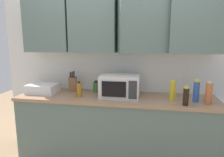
{
  "coord_description": "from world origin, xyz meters",
  "views": [
    {
      "loc": [
        0.4,
        -2.78,
        1.6
      ],
      "look_at": [
        -0.05,
        -0.25,
        1.12
      ],
      "focal_mm": 32.6,
      "sensor_mm": 36.0,
      "label": 1
    }
  ],
  "objects_px": {
    "bottle_yellow_mustard": "(173,91)",
    "bottle_spice_jar": "(209,93)",
    "knife_block": "(73,84)",
    "bottle_green_oil": "(96,87)",
    "dish_rack": "(43,88)",
    "bottle_blue_cleaner": "(196,91)",
    "microwave": "(120,86)",
    "bottle_soy_dark": "(186,96)",
    "bottle_amber_vinegar": "(79,90)"
  },
  "relations": [
    {
      "from": "bottle_green_oil",
      "to": "bottle_yellow_mustard",
      "type": "bearing_deg",
      "value": -11.81
    },
    {
      "from": "microwave",
      "to": "knife_block",
      "type": "height_order",
      "value": "knife_block"
    },
    {
      "from": "dish_rack",
      "to": "bottle_yellow_mustard",
      "type": "distance_m",
      "value": 1.7
    },
    {
      "from": "knife_block",
      "to": "bottle_amber_vinegar",
      "type": "height_order",
      "value": "knife_block"
    },
    {
      "from": "bottle_spice_jar",
      "to": "knife_block",
      "type": "bearing_deg",
      "value": 170.05
    },
    {
      "from": "bottle_amber_vinegar",
      "to": "bottle_soy_dark",
      "type": "height_order",
      "value": "bottle_soy_dark"
    },
    {
      "from": "microwave",
      "to": "bottle_soy_dark",
      "type": "distance_m",
      "value": 0.79
    },
    {
      "from": "microwave",
      "to": "bottle_blue_cleaner",
      "type": "relative_size",
      "value": 1.82
    },
    {
      "from": "dish_rack",
      "to": "bottle_blue_cleaner",
      "type": "distance_m",
      "value": 1.96
    },
    {
      "from": "microwave",
      "to": "bottle_green_oil",
      "type": "relative_size",
      "value": 3.02
    },
    {
      "from": "bottle_amber_vinegar",
      "to": "bottle_yellow_mustard",
      "type": "height_order",
      "value": "bottle_yellow_mustard"
    },
    {
      "from": "dish_rack",
      "to": "knife_block",
      "type": "relative_size",
      "value": 1.32
    },
    {
      "from": "bottle_soy_dark",
      "to": "bottle_yellow_mustard",
      "type": "bearing_deg",
      "value": 124.37
    },
    {
      "from": "dish_rack",
      "to": "bottle_green_oil",
      "type": "relative_size",
      "value": 2.39
    },
    {
      "from": "dish_rack",
      "to": "bottle_spice_jar",
      "type": "height_order",
      "value": "bottle_spice_jar"
    },
    {
      "from": "microwave",
      "to": "bottle_soy_dark",
      "type": "height_order",
      "value": "microwave"
    },
    {
      "from": "dish_rack",
      "to": "bottle_amber_vinegar",
      "type": "height_order",
      "value": "bottle_amber_vinegar"
    },
    {
      "from": "dish_rack",
      "to": "bottle_yellow_mustard",
      "type": "height_order",
      "value": "bottle_yellow_mustard"
    },
    {
      "from": "bottle_green_oil",
      "to": "knife_block",
      "type": "bearing_deg",
      "value": -178.3
    },
    {
      "from": "microwave",
      "to": "bottle_yellow_mustard",
      "type": "distance_m",
      "value": 0.64
    },
    {
      "from": "dish_rack",
      "to": "bottle_blue_cleaner",
      "type": "relative_size",
      "value": 1.44
    },
    {
      "from": "bottle_yellow_mustard",
      "to": "bottle_blue_cleaner",
      "type": "height_order",
      "value": "bottle_blue_cleaner"
    },
    {
      "from": "bottle_spice_jar",
      "to": "microwave",
      "type": "bearing_deg",
      "value": 172.8
    },
    {
      "from": "bottle_green_oil",
      "to": "bottle_soy_dark",
      "type": "xyz_separation_m",
      "value": [
        1.11,
        -0.39,
        0.03
      ]
    },
    {
      "from": "bottle_yellow_mustard",
      "to": "bottle_spice_jar",
      "type": "bearing_deg",
      "value": -15.08
    },
    {
      "from": "knife_block",
      "to": "bottle_soy_dark",
      "type": "bearing_deg",
      "value": -14.55
    },
    {
      "from": "microwave",
      "to": "dish_rack",
      "type": "relative_size",
      "value": 1.26
    },
    {
      "from": "bottle_green_oil",
      "to": "microwave",
      "type": "bearing_deg",
      "value": -26.86
    },
    {
      "from": "dish_rack",
      "to": "microwave",
      "type": "bearing_deg",
      "value": -0.73
    },
    {
      "from": "microwave",
      "to": "bottle_yellow_mustard",
      "type": "xyz_separation_m",
      "value": [
        0.64,
        -0.03,
        -0.03
      ]
    },
    {
      "from": "bottle_green_oil",
      "to": "bottle_blue_cleaner",
      "type": "height_order",
      "value": "bottle_blue_cleaner"
    },
    {
      "from": "microwave",
      "to": "bottle_amber_vinegar",
      "type": "relative_size",
      "value": 2.4
    },
    {
      "from": "knife_block",
      "to": "microwave",
      "type": "bearing_deg",
      "value": -13.89
    },
    {
      "from": "bottle_amber_vinegar",
      "to": "bottle_soy_dark",
      "type": "xyz_separation_m",
      "value": [
        1.26,
        -0.1,
        0.01
      ]
    },
    {
      "from": "microwave",
      "to": "bottle_spice_jar",
      "type": "relative_size",
      "value": 1.86
    },
    {
      "from": "knife_block",
      "to": "bottle_green_oil",
      "type": "distance_m",
      "value": 0.34
    },
    {
      "from": "bottle_spice_jar",
      "to": "bottle_soy_dark",
      "type": "xyz_separation_m",
      "value": [
        -0.25,
        -0.08,
        -0.02
      ]
    },
    {
      "from": "knife_block",
      "to": "bottle_soy_dark",
      "type": "distance_m",
      "value": 1.5
    },
    {
      "from": "dish_rack",
      "to": "bottle_amber_vinegar",
      "type": "xyz_separation_m",
      "value": [
        0.56,
        -0.11,
        0.03
      ]
    },
    {
      "from": "dish_rack",
      "to": "bottle_soy_dark",
      "type": "distance_m",
      "value": 1.83
    },
    {
      "from": "bottle_blue_cleaner",
      "to": "bottle_spice_jar",
      "type": "relative_size",
      "value": 1.02
    },
    {
      "from": "bottle_yellow_mustard",
      "to": "bottle_amber_vinegar",
      "type": "bearing_deg",
      "value": -176.23
    },
    {
      "from": "microwave",
      "to": "bottle_blue_cleaner",
      "type": "distance_m",
      "value": 0.9
    },
    {
      "from": "dish_rack",
      "to": "bottle_yellow_mustard",
      "type": "xyz_separation_m",
      "value": [
        1.7,
        -0.04,
        0.05
      ]
    },
    {
      "from": "bottle_green_oil",
      "to": "bottle_spice_jar",
      "type": "distance_m",
      "value": 1.4
    },
    {
      "from": "knife_block",
      "to": "bottle_yellow_mustard",
      "type": "xyz_separation_m",
      "value": [
        1.33,
        -0.2,
        0.01
      ]
    },
    {
      "from": "microwave",
      "to": "bottle_amber_vinegar",
      "type": "bearing_deg",
      "value": -168.57
    },
    {
      "from": "bottle_amber_vinegar",
      "to": "bottle_spice_jar",
      "type": "bearing_deg",
      "value": -0.98
    },
    {
      "from": "bottle_green_oil",
      "to": "bottle_blue_cleaner",
      "type": "distance_m",
      "value": 1.28
    },
    {
      "from": "bottle_spice_jar",
      "to": "bottle_soy_dark",
      "type": "height_order",
      "value": "bottle_spice_jar"
    }
  ]
}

